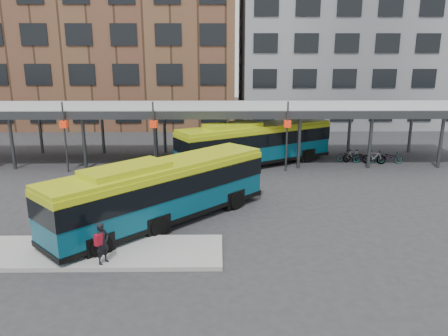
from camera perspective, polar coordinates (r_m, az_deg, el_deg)
The scene contains 9 objects.
ground at distance 21.02m, azimuth -4.43°, elevation -7.50°, with size 120.00×120.00×0.00m, color #28282B.
boarding_island at distance 19.46m, azimuth -21.68°, elevation -10.22°, with size 14.00×3.00×0.18m, color gray.
canopy at distance 32.54m, azimuth -3.25°, elevation 7.70°, with size 40.00×6.53×4.80m.
building_brick at distance 52.71m, azimuth -13.85°, elevation 17.83°, with size 26.00×14.00×22.00m, color brown.
building_grey at distance 53.46m, azimuth 15.84°, elevation 16.58°, with size 24.00×14.00×20.00m, color slate.
bus_front at distance 20.89m, azimuth -8.15°, elevation -2.88°, with size 9.99×9.96×3.21m.
bus_rear at distance 31.39m, azimuth 4.13°, elevation 3.33°, with size 11.50×8.09×3.26m.
pedestrian at distance 17.38m, azimuth -15.62°, elevation -9.41°, with size 0.65×0.71×1.64m.
bike_rack at distance 34.08m, azimuth 18.21°, elevation 1.41°, with size 4.76×1.55×0.99m.
Camera 1 is at (1.37, -19.38, 8.03)m, focal length 35.00 mm.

